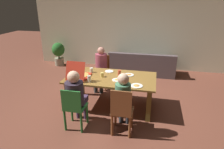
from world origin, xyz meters
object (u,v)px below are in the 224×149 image
chair_2 (102,70)px  plate_0 (117,80)px  pizza_box_0 (80,75)px  plate_3 (109,71)px  person_1 (76,94)px  drinking_glass_0 (89,79)px  potted_plant (58,52)px  chair_0 (122,111)px  person_2 (101,66)px  plate_1 (137,86)px  plate_2 (129,75)px  person_0 (123,98)px  drinking_glass_3 (119,73)px  dining_table (111,81)px  drinking_glass_1 (91,70)px  chair_1 (74,108)px  couch (142,66)px  drinking_glass_2 (102,75)px

chair_2 → plate_0: size_ratio=4.36×
pizza_box_0 → plate_3: pizza_box_0 is taller
person_1 → drinking_glass_0: 0.52m
plate_0 → potted_plant: potted_plant is taller
chair_0 → person_2: size_ratio=0.79×
drinking_glass_0 → chair_2: bearing=94.2°
chair_2 → plate_1: size_ratio=3.71×
plate_2 → potted_plant: 3.85m
person_0 → drinking_glass_0: 0.93m
person_1 → pizza_box_0: 0.75m
plate_2 → drinking_glass_3: (-0.21, -0.05, 0.05)m
chair_0 → dining_table: bearing=113.5°
drinking_glass_1 → potted_plant: (-2.11, 2.41, -0.29)m
chair_1 → drinking_glass_3: chair_1 is taller
plate_0 → drinking_glass_0: size_ratio=1.43×
person_0 → plate_1: size_ratio=4.77×
chair_2 → plate_1: (1.10, -1.39, 0.24)m
potted_plant → person_1: bearing=-58.4°
chair_2 → plate_2: size_ratio=4.11×
plate_1 → drinking_glass_3: size_ratio=2.05×
dining_table → chair_1: (-0.49, -1.00, -0.17)m
dining_table → pizza_box_0: pizza_box_0 is taller
chair_1 → drinking_glass_3: (0.65, 1.15, 0.34)m
dining_table → plate_0: 0.26m
couch → chair_1: bearing=-106.8°
plate_2 → chair_2: bearing=136.5°
plate_2 → drinking_glass_3: drinking_glass_3 is taller
chair_0 → drinking_glass_3: chair_0 is taller
person_1 → plate_2: 1.39m
person_1 → chair_0: bearing=-5.5°
chair_2 → plate_3: (0.37, -0.69, 0.24)m
chair_1 → couch: 3.53m
potted_plant → dining_table: bearing=-44.6°
plate_3 → drinking_glass_1: (-0.40, -0.15, 0.05)m
chair_1 → plate_1: bearing=30.0°
chair_2 → person_2: (0.00, -0.15, 0.18)m
drinking_glass_0 → drinking_glass_3: drinking_glass_0 is taller
dining_table → chair_0: bearing=-66.5°
drinking_glass_1 → drinking_glass_2: drinking_glass_1 is taller
chair_0 → potted_plant: (-3.05, 3.56, 0.02)m
chair_2 → drinking_glass_3: (0.65, -0.88, 0.29)m
person_2 → plate_3: (0.37, -0.54, 0.05)m
plate_1 → potted_plant: bearing=137.6°
chair_1 → couch: bearing=73.2°
plate_2 → person_2: bearing=142.3°
plate_2 → potted_plant: size_ratio=0.26×
person_0 → drinking_glass_2: 1.01m
person_1 → plate_2: size_ratio=5.24×
dining_table → plate_2: size_ratio=8.85×
person_0 → chair_1: 0.95m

